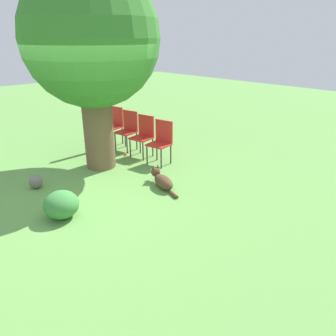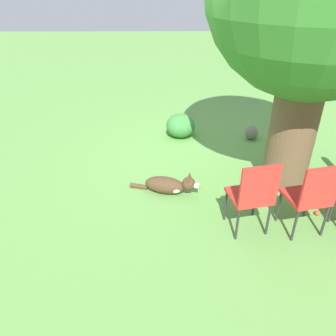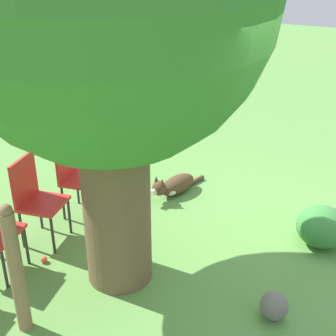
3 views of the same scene
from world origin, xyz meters
name	(u,v)px [view 2 (image 2 of 3)]	position (x,y,z in m)	size (l,w,h in m)	color
ground_plane	(220,162)	(0.00, 0.00, 0.00)	(30.00, 30.00, 0.00)	#609947
dog	(169,185)	(0.88, -0.86, 0.13)	(0.40, 0.98, 0.35)	#513823
red_chair_0	(253,193)	(1.70, 0.06, 0.54)	(0.50, 0.52, 0.95)	red
red_chair_1	(312,195)	(1.73, 0.70, 0.54)	(0.50, 0.52, 0.95)	red
tennis_ball	(318,213)	(1.41, 1.01, 0.03)	(0.07, 0.07, 0.07)	#E54C33
garden_rock	(252,133)	(-0.86, 0.70, 0.13)	(0.24, 0.24, 0.26)	slate
low_shrub	(181,126)	(-1.00, -0.61, 0.22)	(0.54, 0.54, 0.43)	#3D843D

